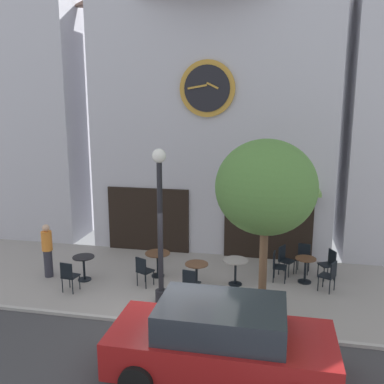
{
  "coord_description": "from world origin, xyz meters",
  "views": [
    {
      "loc": [
        1.98,
        -8.94,
        5.26
      ],
      "look_at": [
        -0.36,
        2.57,
        2.78
      ],
      "focal_mm": 39.52,
      "sensor_mm": 36.0,
      "label": 1
    }
  ],
  "objects_px": {
    "street_tree": "(266,188)",
    "cafe_table_leftmost": "(305,267)",
    "cafe_chair_outer": "(277,264)",
    "cafe_chair_curbside": "(304,256)",
    "cafe_table_near_door": "(197,271)",
    "cafe_table_center_left": "(158,259)",
    "street_lamp": "(160,227)",
    "parked_car_red": "(221,341)",
    "cafe_table_center": "(84,264)",
    "cafe_chair_right_end": "(143,269)",
    "cafe_chair_corner": "(191,282)",
    "cafe_table_near_curb": "(236,267)",
    "cafe_chair_near_lamp": "(69,275)",
    "cafe_chair_left_end": "(284,258)",
    "pedestrian_orange": "(47,250)",
    "cafe_chair_by_entrance": "(329,262)",
    "cafe_chair_facing_street": "(330,274)"
  },
  "relations": [
    {
      "from": "street_tree",
      "to": "cafe_table_leftmost",
      "type": "bearing_deg",
      "value": 62.81
    },
    {
      "from": "cafe_chair_outer",
      "to": "cafe_chair_curbside",
      "type": "xyz_separation_m",
      "value": [
        0.81,
        0.88,
        0.0
      ]
    },
    {
      "from": "cafe_table_near_door",
      "to": "cafe_chair_outer",
      "type": "bearing_deg",
      "value": 23.72
    },
    {
      "from": "cafe_table_center_left",
      "to": "street_lamp",
      "type": "bearing_deg",
      "value": -71.02
    },
    {
      "from": "cafe_chair_outer",
      "to": "parked_car_red",
      "type": "bearing_deg",
      "value": -102.09
    },
    {
      "from": "cafe_table_near_door",
      "to": "parked_car_red",
      "type": "height_order",
      "value": "parked_car_red"
    },
    {
      "from": "street_tree",
      "to": "cafe_table_center",
      "type": "relative_size",
      "value": 5.96
    },
    {
      "from": "street_lamp",
      "to": "cafe_chair_right_end",
      "type": "height_order",
      "value": "street_lamp"
    },
    {
      "from": "cafe_chair_corner",
      "to": "parked_car_red",
      "type": "distance_m",
      "value": 3.33
    },
    {
      "from": "cafe_table_center_left",
      "to": "cafe_chair_corner",
      "type": "distance_m",
      "value": 1.94
    },
    {
      "from": "cafe_chair_right_end",
      "to": "cafe_table_near_curb",
      "type": "bearing_deg",
      "value": 14.17
    },
    {
      "from": "cafe_table_leftmost",
      "to": "cafe_chair_near_lamp",
      "type": "bearing_deg",
      "value": -162.87
    },
    {
      "from": "cafe_table_center_left",
      "to": "street_tree",
      "type": "bearing_deg",
      "value": -29.93
    },
    {
      "from": "cafe_table_near_curb",
      "to": "cafe_chair_corner",
      "type": "height_order",
      "value": "cafe_chair_corner"
    },
    {
      "from": "cafe_table_leftmost",
      "to": "cafe_chair_curbside",
      "type": "height_order",
      "value": "cafe_chair_curbside"
    },
    {
      "from": "cafe_chair_left_end",
      "to": "cafe_chair_corner",
      "type": "distance_m",
      "value": 3.45
    },
    {
      "from": "street_lamp",
      "to": "cafe_table_center_left",
      "type": "xyz_separation_m",
      "value": [
        -0.59,
        1.7,
        -1.55
      ]
    },
    {
      "from": "cafe_chair_corner",
      "to": "pedestrian_orange",
      "type": "bearing_deg",
      "value": 171.15
    },
    {
      "from": "cafe_table_leftmost",
      "to": "cafe_chair_by_entrance",
      "type": "bearing_deg",
      "value": 30.78
    },
    {
      "from": "street_lamp",
      "to": "cafe_table_center",
      "type": "xyz_separation_m",
      "value": [
        -2.69,
        0.98,
        -1.6
      ]
    },
    {
      "from": "cafe_table_center",
      "to": "pedestrian_orange",
      "type": "height_order",
      "value": "pedestrian_orange"
    },
    {
      "from": "cafe_table_center",
      "to": "cafe_chair_outer",
      "type": "xyz_separation_m",
      "value": [
        5.71,
        1.1,
        0.02
      ]
    },
    {
      "from": "street_tree",
      "to": "pedestrian_orange",
      "type": "bearing_deg",
      "value": 169.78
    },
    {
      "from": "cafe_table_near_door",
      "to": "cafe_chair_outer",
      "type": "distance_m",
      "value": 2.48
    },
    {
      "from": "cafe_table_near_door",
      "to": "street_tree",
      "type": "bearing_deg",
      "value": -33.27
    },
    {
      "from": "cafe_chair_near_lamp",
      "to": "cafe_table_center_left",
      "type": "bearing_deg",
      "value": 36.57
    },
    {
      "from": "street_lamp",
      "to": "cafe_chair_curbside",
      "type": "bearing_deg",
      "value": 37.69
    },
    {
      "from": "cafe_table_near_door",
      "to": "cafe_chair_facing_street",
      "type": "distance_m",
      "value": 3.77
    },
    {
      "from": "cafe_table_leftmost",
      "to": "cafe_chair_right_end",
      "type": "relative_size",
      "value": 0.85
    },
    {
      "from": "cafe_table_leftmost",
      "to": "cafe_table_center_left",
      "type": "bearing_deg",
      "value": -174.37
    },
    {
      "from": "cafe_table_near_door",
      "to": "parked_car_red",
      "type": "distance_m",
      "value": 4.07
    },
    {
      "from": "pedestrian_orange",
      "to": "parked_car_red",
      "type": "xyz_separation_m",
      "value": [
        5.86,
        -3.8,
        -0.1
      ]
    },
    {
      "from": "street_lamp",
      "to": "cafe_chair_outer",
      "type": "relative_size",
      "value": 4.61
    },
    {
      "from": "street_lamp",
      "to": "cafe_chair_facing_street",
      "type": "bearing_deg",
      "value": 19.89
    },
    {
      "from": "cafe_chair_facing_street",
      "to": "pedestrian_orange",
      "type": "height_order",
      "value": "pedestrian_orange"
    },
    {
      "from": "cafe_chair_curbside",
      "to": "parked_car_red",
      "type": "relative_size",
      "value": 0.21
    },
    {
      "from": "street_lamp",
      "to": "cafe_chair_facing_street",
      "type": "height_order",
      "value": "street_lamp"
    },
    {
      "from": "cafe_table_center_left",
      "to": "cafe_table_near_curb",
      "type": "height_order",
      "value": "cafe_table_near_curb"
    },
    {
      "from": "street_tree",
      "to": "cafe_chair_by_entrance",
      "type": "relative_size",
      "value": 4.95
    },
    {
      "from": "cafe_chair_facing_street",
      "to": "street_lamp",
      "type": "bearing_deg",
      "value": -160.11
    },
    {
      "from": "cafe_chair_near_lamp",
      "to": "pedestrian_orange",
      "type": "xyz_separation_m",
      "value": [
        -1.15,
        0.9,
        0.33
      ]
    },
    {
      "from": "cafe_chair_outer",
      "to": "cafe_chair_corner",
      "type": "relative_size",
      "value": 1.0
    },
    {
      "from": "cafe_table_near_door",
      "to": "cafe_table_leftmost",
      "type": "bearing_deg",
      "value": 18.83
    },
    {
      "from": "street_tree",
      "to": "cafe_chair_left_end",
      "type": "bearing_deg",
      "value": 78.38
    },
    {
      "from": "cafe_table_center",
      "to": "parked_car_red",
      "type": "relative_size",
      "value": 0.17
    },
    {
      "from": "cafe_table_leftmost",
      "to": "cafe_chair_facing_street",
      "type": "bearing_deg",
      "value": -38.89
    },
    {
      "from": "street_tree",
      "to": "parked_car_red",
      "type": "bearing_deg",
      "value": -104.57
    },
    {
      "from": "cafe_chair_facing_street",
      "to": "cafe_table_near_door",
      "type": "bearing_deg",
      "value": -171.79
    },
    {
      "from": "street_tree",
      "to": "cafe_table_leftmost",
      "type": "distance_m",
      "value": 3.81
    },
    {
      "from": "parked_car_red",
      "to": "cafe_chair_outer",
      "type": "bearing_deg",
      "value": 77.91
    }
  ]
}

